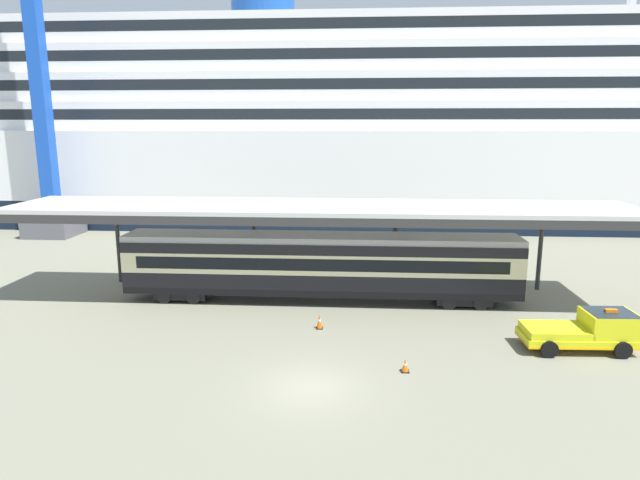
{
  "coord_description": "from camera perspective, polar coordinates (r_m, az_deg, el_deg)",
  "views": [
    {
      "loc": [
        1.79,
        -20.27,
        10.4
      ],
      "look_at": [
        -0.08,
        7.87,
        4.5
      ],
      "focal_mm": 30.38,
      "sensor_mm": 36.0,
      "label": 1
    }
  ],
  "objects": [
    {
      "name": "traffic_cone_mid",
      "position": [
        24.3,
        8.96,
        -12.92
      ],
      "size": [
        0.36,
        0.36,
        0.6
      ],
      "color": "black",
      "rests_on": "ground"
    },
    {
      "name": "train_carriage",
      "position": [
        32.59,
        0.07,
        -2.56
      ],
      "size": [
        23.5,
        2.81,
        4.11
      ],
      "color": "black",
      "rests_on": "ground"
    },
    {
      "name": "service_truck",
      "position": [
        28.93,
        26.47,
        -8.45
      ],
      "size": [
        5.27,
        2.39,
        2.02
      ],
      "color": "yellow",
      "rests_on": "ground"
    },
    {
      "name": "traffic_cone_near",
      "position": [
        28.73,
        -0.06,
        -8.58
      ],
      "size": [
        0.36,
        0.36,
        0.78
      ],
      "color": "black",
      "rests_on": "ground"
    },
    {
      "name": "ground_plane",
      "position": [
        22.85,
        -1.15,
        -15.26
      ],
      "size": [
        400.0,
        400.0,
        0.0
      ],
      "primitive_type": "plane",
      "color": "slate"
    },
    {
      "name": "dockside_crane",
      "position": [
        58.36,
        -27.33,
        18.77
      ],
      "size": [
        13.81,
        4.4,
        60.04
      ],
      "color": "#595960",
      "rests_on": "ground"
    },
    {
      "name": "cruise_ship",
      "position": [
        68.12,
        -6.3,
        11.4
      ],
      "size": [
        151.63,
        28.82,
        29.76
      ],
      "color": "black",
      "rests_on": "ground"
    },
    {
      "name": "platform_canopy",
      "position": [
        32.34,
        0.11,
        3.29
      ],
      "size": [
        37.25,
        6.42,
        5.83
      ],
      "color": "#BEBEBE",
      "rests_on": "ground"
    }
  ]
}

